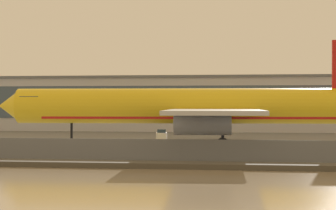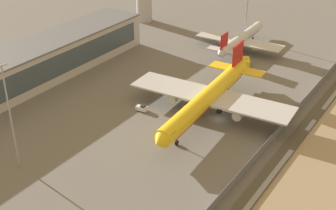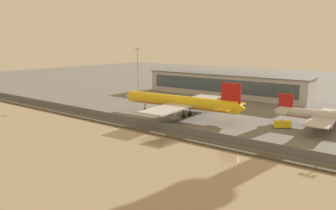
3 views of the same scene
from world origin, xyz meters
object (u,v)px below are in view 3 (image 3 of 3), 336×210
Objects in this scene: baggage_tug at (188,105)px; apron_light_mast_apron_east at (138,70)px; cargo_jet_yellow at (181,102)px; ops_van at (283,124)px; passenger_jet_silver at (329,117)px.

apron_light_mast_apron_east is (-35.48, 7.73, 12.69)m from baggage_tug.
apron_light_mast_apron_east is (-43.34, 23.50, 8.25)m from cargo_jet_yellow.
apron_light_mast_apron_east is (-79.09, 17.87, 12.22)m from ops_van.
cargo_jet_yellow is at bearing -28.47° from apron_light_mast_apron_east.
cargo_jet_yellow reaches higher than baggage_tug.
baggage_tug is at bearing -12.29° from apron_light_mast_apron_east.
apron_light_mast_apron_east is (-90.90, 9.95, 9.64)m from passenger_jet_silver.
passenger_jet_silver reaches higher than baggage_tug.
cargo_jet_yellow reaches higher than passenger_jet_silver.
passenger_jet_silver is 14.45m from ops_van.
cargo_jet_yellow is at bearing -171.05° from ops_van.
ops_van is (43.62, -10.14, 0.47)m from baggage_tug.
passenger_jet_silver is 10.74× the size of baggage_tug.
apron_light_mast_apron_east reaches higher than ops_van.
ops_van is at bearing -146.15° from passenger_jet_silver.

